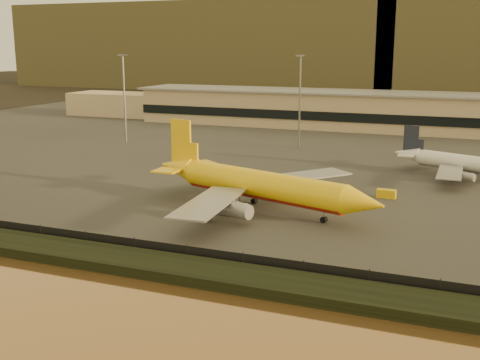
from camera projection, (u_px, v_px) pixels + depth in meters
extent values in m
plane|color=black|center=(214.00, 233.00, 92.39)|extent=(900.00, 900.00, 0.00)
cube|color=black|center=(159.00, 266.00, 76.85)|extent=(320.00, 7.00, 1.40)
cube|color=#2D2D2D|center=(345.00, 142.00, 178.37)|extent=(320.00, 220.00, 0.20)
cube|color=black|center=(174.00, 252.00, 80.34)|extent=(300.00, 0.05, 2.20)
cube|color=tan|center=(365.00, 111.00, 204.19)|extent=(160.00, 22.00, 12.00)
cube|color=black|center=(358.00, 118.00, 194.27)|extent=(160.00, 0.60, 3.00)
cube|color=gray|center=(366.00, 93.00, 202.80)|extent=(164.00, 24.00, 0.60)
cube|color=tan|center=(131.00, 105.00, 242.65)|extent=(50.00, 18.00, 9.00)
cylinder|color=slate|center=(124.00, 100.00, 174.77)|extent=(0.50, 0.50, 25.00)
cube|color=slate|center=(123.00, 55.00, 171.97)|extent=(2.20, 2.20, 0.40)
cylinder|color=slate|center=(300.00, 103.00, 165.65)|extent=(0.50, 0.50, 25.00)
cube|color=slate|center=(301.00, 56.00, 162.86)|extent=(2.20, 2.20, 0.40)
cube|color=brown|center=(230.00, 46.00, 444.99)|extent=(260.00, 160.00, 55.00)
cylinder|color=yellow|center=(262.00, 184.00, 104.04)|extent=(32.83, 14.51, 4.76)
cylinder|color=#A01809|center=(262.00, 189.00, 104.22)|extent=(31.64, 13.23, 3.71)
cone|color=yellow|center=(365.00, 203.00, 91.84)|extent=(7.54, 6.47, 4.76)
cone|color=yellow|center=(178.00, 167.00, 116.73)|extent=(9.29, 7.03, 4.76)
cube|color=yellow|center=(181.00, 141.00, 115.01)|extent=(4.91, 1.89, 8.33)
cube|color=yellow|center=(202.00, 163.00, 119.10)|extent=(6.35, 6.34, 0.29)
cube|color=yellow|center=(167.00, 171.00, 111.94)|extent=(4.60, 4.55, 0.29)
cube|color=gray|center=(299.00, 176.00, 114.33)|extent=(18.06, 19.94, 0.29)
cylinder|color=gray|center=(300.00, 188.00, 110.87)|extent=(6.02, 4.16, 2.62)
cube|color=gray|center=(209.00, 203.00, 95.25)|extent=(7.96, 21.01, 0.29)
cylinder|color=gray|center=(233.00, 209.00, 96.45)|extent=(6.02, 4.16, 2.62)
cylinder|color=black|center=(324.00, 220.00, 97.12)|extent=(1.25, 1.11, 1.05)
cylinder|color=slate|center=(324.00, 216.00, 97.00)|extent=(0.18, 0.18, 2.14)
cylinder|color=black|center=(239.00, 206.00, 105.44)|extent=(1.25, 1.11, 1.05)
cylinder|color=slate|center=(239.00, 203.00, 105.32)|extent=(0.18, 0.18, 2.14)
cylinder|color=black|center=(254.00, 201.00, 108.66)|extent=(1.25, 1.11, 1.05)
cylinder|color=slate|center=(254.00, 198.00, 108.54)|extent=(0.18, 0.18, 2.14)
cylinder|color=white|center=(472.00, 164.00, 128.95)|extent=(23.87, 12.05, 3.38)
cylinder|color=gray|center=(472.00, 166.00, 129.08)|extent=(22.97, 11.12, 2.63)
cone|color=white|center=(408.00, 154.00, 139.08)|extent=(6.89, 5.37, 3.38)
cube|color=#1C2132|center=(411.00, 138.00, 137.81)|extent=(3.56, 1.61, 5.91)
cube|color=white|center=(420.00, 152.00, 140.51)|extent=(4.65, 4.62, 0.20)
cube|color=white|center=(406.00, 155.00, 135.72)|extent=(3.57, 3.41, 0.20)
cube|color=gray|center=(450.00, 172.00, 122.95)|extent=(4.86, 15.24, 0.20)
cylinder|color=gray|center=(462.00, 176.00, 123.64)|extent=(4.45, 3.21, 1.86)
cylinder|color=black|center=(457.00, 176.00, 130.20)|extent=(0.91, 0.82, 0.74)
cylinder|color=slate|center=(457.00, 174.00, 130.11)|extent=(0.18, 0.18, 1.52)
cylinder|color=black|center=(463.00, 174.00, 132.35)|extent=(0.91, 0.82, 0.74)
cylinder|color=slate|center=(463.00, 172.00, 132.27)|extent=(0.18, 0.18, 1.52)
cube|color=yellow|center=(386.00, 194.00, 112.92)|extent=(3.56, 1.71, 1.58)
cube|color=white|center=(258.00, 176.00, 128.41)|extent=(3.95, 2.55, 1.64)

